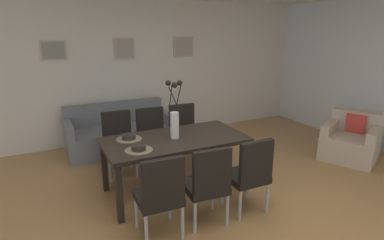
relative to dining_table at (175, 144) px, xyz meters
The scene contains 19 objects.
ground_plane 1.11m from the dining_table, 76.80° to the right, with size 9.00×9.00×0.00m, color #A87A47.
back_wall_panel 2.47m from the dining_table, 85.10° to the left, with size 9.00×0.10×2.60m, color silver.
dining_table is the anchor object (origin of this frame).
dining_chair_near_left 1.02m from the dining_table, 121.62° to the right, with size 0.46×0.46×0.92m.
dining_chair_near_right 1.04m from the dining_table, 120.41° to the left, with size 0.46×0.46×0.92m.
dining_chair_far_left 0.87m from the dining_table, 89.37° to the right, with size 0.47×0.47×0.92m.
dining_chair_far_right 0.87m from the dining_table, 90.88° to the left, with size 0.47×0.47×0.92m.
dining_chair_mid_left 1.03m from the dining_table, 56.66° to the right, with size 0.44×0.44×0.92m.
dining_chair_mid_right 1.02m from the dining_table, 58.33° to the left, with size 0.46×0.46×0.92m.
centerpiece_vase 0.36m from the dining_table, 55.35° to the left, with size 0.21×0.23×0.73m.
placemat_near_left 0.58m from the dining_table, 158.87° to the right, with size 0.32×0.32×0.01m, color #7F705B.
bowl_near_left 0.59m from the dining_table, 158.87° to the right, with size 0.17×0.17×0.07m.
placemat_near_right 0.58m from the dining_table, 158.87° to the left, with size 0.32×0.32×0.01m, color #7F705B.
bowl_near_right 0.59m from the dining_table, 158.87° to the left, with size 0.17×0.17×0.07m.
sofa 1.89m from the dining_table, 99.14° to the left, with size 1.77×0.84×0.80m.
armchair 3.08m from the dining_table, ahead, with size 1.07×1.07×0.75m.
framed_picture_left 2.81m from the dining_table, 117.25° to the left, with size 0.40×0.03×0.32m.
framed_picture_center 2.55m from the dining_table, 90.00° to the left, with size 0.38×0.03×0.38m.
framed_picture_right 2.81m from the dining_table, 62.75° to the left, with size 0.43×0.03×0.40m.
Camera 1 is at (-1.70, -2.68, 2.10)m, focal length 29.80 mm.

